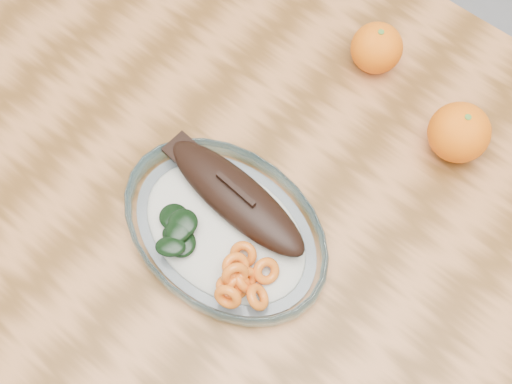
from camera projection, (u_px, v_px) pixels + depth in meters
ground at (285, 336)px, 1.48m from camera, size 3.00×3.00×0.00m
dining_table at (304, 242)px, 0.89m from camera, size 1.20×0.80×0.75m
plated_meal at (225, 227)px, 0.77m from camera, size 0.51×0.51×0.08m
orange_left at (377, 48)px, 0.86m from camera, size 0.07×0.07×0.07m
orange_right at (459, 132)px, 0.80m from camera, size 0.08×0.08×0.08m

